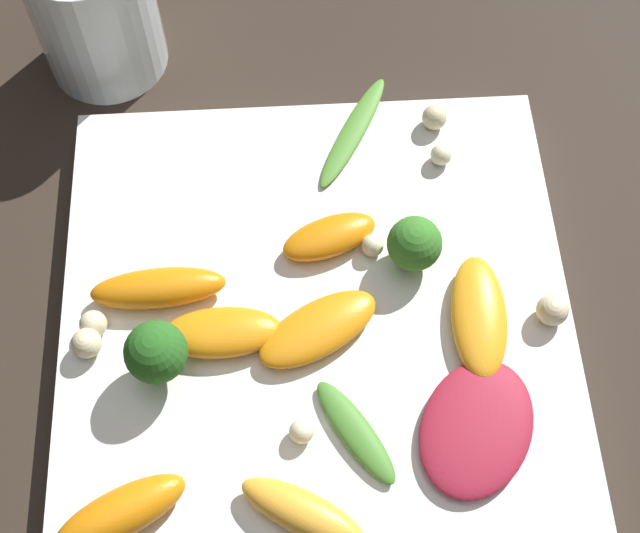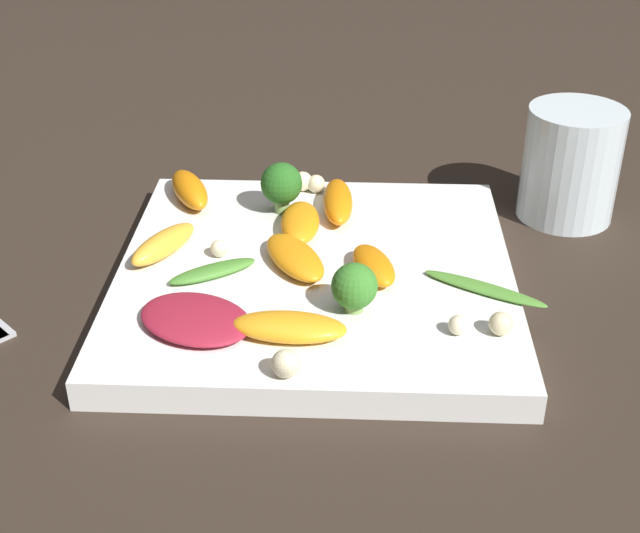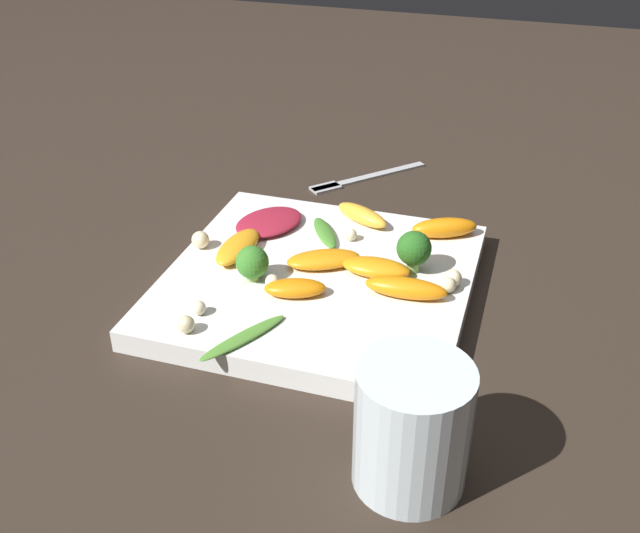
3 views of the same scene
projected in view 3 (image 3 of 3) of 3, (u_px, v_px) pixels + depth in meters
The scene contains 23 objects.
ground_plane at pixel (319, 292), 0.75m from camera, with size 2.40×2.40×0.00m, color #2D231C.
plate at pixel (319, 283), 0.74m from camera, with size 0.29×0.29×0.02m.
drinking_glass at pixel (412, 427), 0.52m from camera, with size 0.08×0.08×0.10m.
fork at pixel (357, 179), 0.97m from camera, with size 0.13×0.13×0.01m.
radicchio_leaf_0 at pixel (269, 222), 0.82m from camera, with size 0.09×0.10×0.01m.
orange_segment_0 at pixel (362, 215), 0.83m from camera, with size 0.07×0.05×0.02m.
orange_segment_1 at pixel (295, 288), 0.70m from camera, with size 0.06×0.04×0.02m.
orange_segment_2 at pixel (406, 288), 0.70m from camera, with size 0.08×0.03×0.02m.
orange_segment_3 at pixel (238, 247), 0.77m from camera, with size 0.04×0.08×0.02m.
orange_segment_4 at pixel (376, 268), 0.73m from camera, with size 0.07×0.03×0.02m.
orange_segment_5 at pixel (325, 260), 0.75m from camera, with size 0.08×0.06×0.01m.
orange_segment_6 at pixel (444, 228), 0.80m from camera, with size 0.07×0.05×0.02m.
broccoli_floret_0 at pixel (414, 249), 0.73m from camera, with size 0.03×0.03×0.04m.
broccoli_floret_1 at pixel (252, 263), 0.72m from camera, with size 0.03×0.03×0.04m.
arugula_sprig_0 at pixel (325, 232), 0.80m from camera, with size 0.05×0.07×0.01m.
arugula_sprig_1 at pixel (243, 337), 0.65m from camera, with size 0.06×0.09×0.01m.
macadamia_nut_0 at pixel (351, 235), 0.79m from camera, with size 0.01×0.01×0.01m.
macadamia_nut_1 at pixel (200, 240), 0.78m from camera, with size 0.02×0.02×0.02m.
macadamia_nut_2 at pixel (186, 324), 0.65m from camera, with size 0.02×0.02×0.02m.
macadamia_nut_3 at pixel (272, 281), 0.71m from camera, with size 0.01×0.01×0.01m.
macadamia_nut_4 at pixel (448, 285), 0.71m from camera, with size 0.02×0.02×0.02m.
macadamia_nut_5 at pixel (453, 278), 0.72m from camera, with size 0.02×0.02×0.02m.
macadamia_nut_6 at pixel (199, 308), 0.68m from camera, with size 0.01×0.01×0.01m.
Camera 3 is at (-0.19, 0.60, 0.42)m, focal length 42.00 mm.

